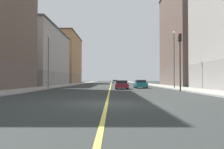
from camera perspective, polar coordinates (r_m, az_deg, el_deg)
ground_plane at (r=12.81m, az=-1.38°, el=-7.26°), size 400.00×400.00×0.00m
sidewalk_left at (r=62.54m, az=9.12°, el=-2.41°), size 3.65×168.00×0.15m
sidewalk_right at (r=62.64m, az=-9.74°, el=-2.41°), size 3.65×168.00×0.15m
lane_center_stripe at (r=61.75m, az=-0.32°, el=-2.50°), size 0.16×154.00×0.01m
building_left_mid at (r=50.44m, az=19.23°, el=9.09°), size 9.63×18.58×20.67m
building_right_midblock at (r=56.15m, az=-17.75°, el=4.20°), size 9.63×25.22×13.24m
building_right_distant at (r=83.13m, az=-11.89°, el=3.81°), size 9.63×23.18×17.29m
traffic_light_left_near at (r=26.96m, az=16.64°, el=4.86°), size 0.40×0.32×6.54m
street_lamp_left_near at (r=33.17m, az=15.27°, el=4.99°), size 0.36×0.36×8.00m
street_lamp_right_near at (r=34.62m, az=-15.71°, el=4.50°), size 0.36×0.36×7.74m
car_teal at (r=35.73m, az=7.09°, el=-2.38°), size 1.83×3.97×1.27m
car_silver at (r=81.27m, az=0.68°, el=-1.79°), size 1.87×4.19×1.21m
car_maroon at (r=32.12m, az=2.37°, el=-2.59°), size 1.83×4.54×1.21m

